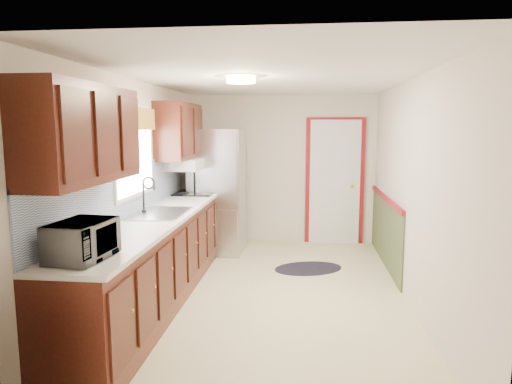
# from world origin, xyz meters

# --- Properties ---
(room_shell) EXTENTS (3.20, 5.20, 2.52)m
(room_shell) POSITION_xyz_m (0.00, 0.00, 1.20)
(room_shell) COLOR beige
(room_shell) RESTS_ON ground
(kitchen_run) EXTENTS (0.63, 4.00, 2.20)m
(kitchen_run) POSITION_xyz_m (-1.24, -0.29, 0.81)
(kitchen_run) COLOR #3C150D
(kitchen_run) RESTS_ON ground
(back_wall_trim) EXTENTS (1.12, 2.30, 2.08)m
(back_wall_trim) POSITION_xyz_m (0.99, 2.21, 0.89)
(back_wall_trim) COLOR maroon
(back_wall_trim) RESTS_ON ground
(ceiling_fixture) EXTENTS (0.30, 0.30, 0.06)m
(ceiling_fixture) POSITION_xyz_m (-0.30, -0.20, 2.36)
(ceiling_fixture) COLOR #FFD88C
(ceiling_fixture) RESTS_ON room_shell
(microwave) EXTENTS (0.32, 0.52, 0.34)m
(microwave) POSITION_xyz_m (-1.20, -1.95, 1.11)
(microwave) COLOR white
(microwave) RESTS_ON kitchen_run
(refrigerator) EXTENTS (0.79, 0.78, 1.85)m
(refrigerator) POSITION_xyz_m (-0.94, 1.75, 0.93)
(refrigerator) COLOR #B7B7BC
(refrigerator) RESTS_ON ground
(rug) EXTENTS (1.07, 0.88, 0.01)m
(rug) POSITION_xyz_m (0.43, 0.99, 0.01)
(rug) COLOR black
(rug) RESTS_ON ground
(cooktop) EXTENTS (0.54, 0.65, 0.02)m
(cooktop) POSITION_xyz_m (-1.19, 1.40, 0.95)
(cooktop) COLOR black
(cooktop) RESTS_ON kitchen_run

